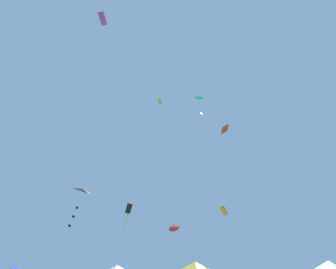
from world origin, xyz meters
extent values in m
cube|color=#75D138|center=(-0.68, 18.85, 21.62)|extent=(0.58, 0.80, 0.76)
pyramid|color=red|center=(7.33, 21.14, 19.02)|extent=(1.32, 1.30, 0.89)
sphere|color=white|center=(7.43, 21.21, 17.99)|extent=(0.15, 0.15, 0.15)
sphere|color=white|center=(7.51, 21.30, 17.50)|extent=(0.15, 0.15, 0.15)
sphere|color=white|center=(7.59, 21.40, 17.01)|extent=(0.15, 0.15, 0.15)
cube|color=orange|center=(4.41, 12.22, 6.65)|extent=(0.61, 0.65, 0.60)
pyramid|color=black|center=(-5.75, 11.50, 8.00)|extent=(1.83, 1.82, 0.77)
sphere|color=black|center=(-5.88, 11.41, 6.68)|extent=(0.19, 0.19, 0.19)
sphere|color=black|center=(-5.99, 11.30, 6.06)|extent=(0.19, 0.19, 0.19)
sphere|color=black|center=(-6.10, 11.19, 5.43)|extent=(0.19, 0.19, 0.19)
pyramid|color=blue|center=(5.67, 27.10, 25.43)|extent=(0.91, 0.92, 0.85)
sphere|color=#2DB7CC|center=(5.58, 27.05, 24.63)|extent=(0.12, 0.12, 0.12)
sphere|color=#2DB7CC|center=(5.52, 26.97, 24.24)|extent=(0.12, 0.12, 0.12)
sphere|color=#2DB7CC|center=(5.46, 26.90, 23.86)|extent=(0.12, 0.12, 0.12)
cone|color=red|center=(0.98, 27.18, 8.45)|extent=(1.70, 1.52, 1.12)
sphere|color=yellow|center=(0.88, 27.22, 7.47)|extent=(0.17, 0.17, 0.17)
sphere|color=yellow|center=(0.78, 27.25, 7.05)|extent=(0.17, 0.17, 0.17)
sphere|color=yellow|center=(0.68, 27.29, 6.63)|extent=(0.17, 0.17, 0.17)
sphere|color=yellow|center=(0.59, 27.33, 6.21)|extent=(0.17, 0.17, 0.17)
cone|color=#2DB7CC|center=(3.72, 15.49, 19.55)|extent=(1.15, 1.14, 0.40)
sphere|color=#2DB7CC|center=(3.62, 15.47, 18.79)|extent=(0.11, 0.11, 0.11)
sphere|color=#2DB7CC|center=(3.53, 15.44, 18.40)|extent=(0.11, 0.11, 0.11)
sphere|color=#2DB7CC|center=(3.44, 15.42, 18.02)|extent=(0.11, 0.11, 0.11)
cube|color=black|center=(-2.87, 15.03, 7.61)|extent=(0.67, 0.74, 0.88)
sphere|color=green|center=(-2.91, 15.00, 7.03)|extent=(0.11, 0.11, 0.11)
sphere|color=green|center=(-2.95, 14.96, 6.81)|extent=(0.11, 0.11, 0.11)
sphere|color=green|center=(-3.00, 14.93, 6.59)|extent=(0.11, 0.11, 0.11)
sphere|color=green|center=(-3.04, 14.90, 6.37)|extent=(0.11, 0.11, 0.11)
sphere|color=green|center=(-3.09, 14.87, 6.15)|extent=(0.11, 0.11, 0.11)
cube|color=#D6389E|center=(-4.07, 4.81, 18.08)|extent=(0.72, 0.45, 1.08)
camera|label=1|loc=(0.64, -6.84, 1.75)|focal=28.22mm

